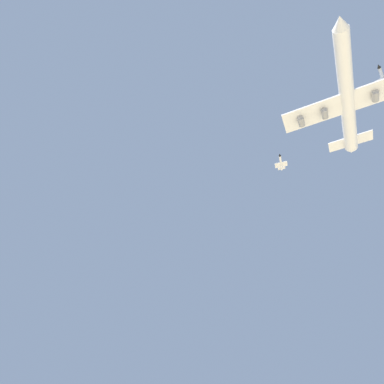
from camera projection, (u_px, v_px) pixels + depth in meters
name	position (u px, v px, depth m)	size (l,w,h in m)	color
carrier_jet	(347.00, 100.00, 142.93)	(77.49, 61.18, 18.09)	white
chase_jet_lead	(281.00, 163.00, 198.99)	(15.22, 8.34, 4.00)	silver
chase_jet_left_wing	(383.00, 78.00, 140.25)	(14.92, 9.47, 4.00)	#999EA3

